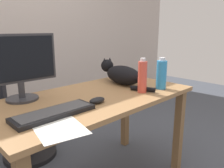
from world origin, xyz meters
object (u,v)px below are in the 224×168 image
object	(u,v)px
office_chair	(21,116)
cat	(121,74)
keyboard	(54,113)
spray_bottle	(161,74)
monitor	(19,65)
water_bottle	(142,77)
computer_mouse	(97,100)

from	to	relation	value
office_chair	cat	bearing A→B (deg)	-50.05
keyboard	spray_bottle	distance (m)	0.87
keyboard	monitor	bearing A→B (deg)	91.22
monitor	keyboard	xyz separation A→B (m)	(0.01, -0.38, -0.21)
cat	water_bottle	xyz separation A→B (m)	(-0.09, -0.28, 0.03)
cat	spray_bottle	distance (m)	0.34
office_chair	cat	distance (m)	0.99
water_bottle	spray_bottle	size ratio (longest dim) A/B	1.04
computer_mouse	spray_bottle	bearing A→B (deg)	-8.02
spray_bottle	office_chair	bearing A→B (deg)	123.61
office_chair	water_bottle	bearing A→B (deg)	-63.12
water_bottle	computer_mouse	bearing A→B (deg)	173.93
keyboard	spray_bottle	size ratio (longest dim) A/B	1.86
keyboard	water_bottle	world-z (taller)	water_bottle
office_chair	spray_bottle	xyz separation A→B (m)	(0.68, -1.02, 0.44)
cat	spray_bottle	world-z (taller)	spray_bottle
monitor	computer_mouse	size ratio (longest dim) A/B	4.37
cat	water_bottle	distance (m)	0.30
office_chair	spray_bottle	world-z (taller)	spray_bottle
cat	computer_mouse	xyz separation A→B (m)	(-0.47, -0.24, -0.06)
office_chair	cat	world-z (taller)	office_chair
office_chair	keyboard	size ratio (longest dim) A/B	2.13
office_chair	keyboard	bearing A→B (deg)	-101.07
office_chair	computer_mouse	distance (m)	1.01
monitor	computer_mouse	xyz separation A→B (m)	(0.30, -0.38, -0.21)
office_chair	computer_mouse	xyz separation A→B (m)	(0.11, -0.94, 0.35)
office_chair	spray_bottle	bearing A→B (deg)	-56.39
cat	spray_bottle	size ratio (longest dim) A/B	2.58
office_chair	monitor	world-z (taller)	monitor
spray_bottle	water_bottle	bearing A→B (deg)	167.86
computer_mouse	cat	bearing A→B (deg)	27.24
monitor	cat	xyz separation A→B (m)	(0.77, -0.14, -0.15)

